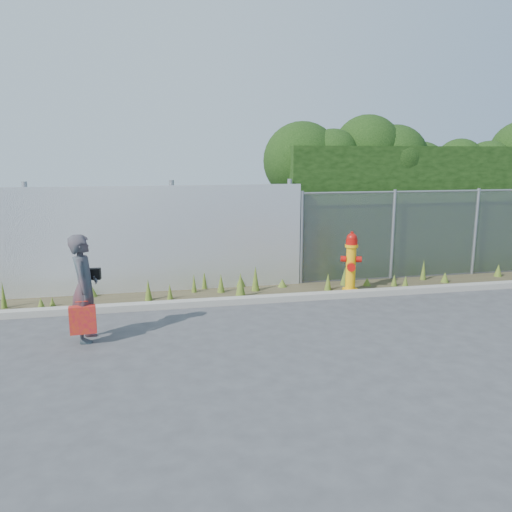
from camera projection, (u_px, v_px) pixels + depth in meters
The scene contains 10 objects.
ground at pixel (292, 333), 7.95m from camera, with size 80.00×80.00×0.00m, color #3E3E41.
curb at pixel (267, 299), 9.67m from camera, with size 16.00×0.22×0.12m, color gray.
weed_strip at pixel (263, 287), 10.31m from camera, with size 16.00×1.30×0.54m.
corrugated_fence at pixel (95, 241), 9.96m from camera, with size 8.50×0.21×2.30m.
chainlink_fence at pixel (435, 233), 11.48m from camera, with size 6.50×0.07×2.05m.
hedge at pixel (415, 187), 12.26m from camera, with size 7.72×2.04×3.75m.
fire_hydrant at pixel (351, 263), 10.29m from camera, with size 0.42×0.38×1.27m.
woman at pixel (84, 288), 7.53m from camera, with size 0.60×0.39×1.64m, color #0F585F.
red_tote_bag at pixel (83, 320), 7.39m from camera, with size 0.38×0.14×0.50m.
black_shoulder_bag at pixel (93, 274), 7.64m from camera, with size 0.23×0.10×0.17m.
Camera 1 is at (-2.13, -7.27, 2.78)m, focal length 35.00 mm.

